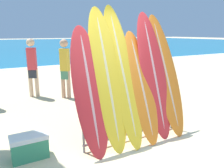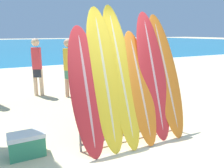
# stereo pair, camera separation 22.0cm
# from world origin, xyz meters

# --- Properties ---
(ground_plane) EXTENTS (160.00, 160.00, 0.00)m
(ground_plane) POSITION_xyz_m (0.00, 0.00, 0.00)
(ground_plane) COLOR beige
(ocean_water) EXTENTS (120.00, 60.00, 0.01)m
(ocean_water) POSITION_xyz_m (0.00, 40.09, 0.00)
(ocean_water) COLOR teal
(ocean_water) RESTS_ON ground_plane
(surfboard_rack) EXTENTS (2.01, 0.04, 0.88)m
(surfboard_rack) POSITION_xyz_m (0.28, 0.79, 0.48)
(surfboard_rack) COLOR slate
(surfboard_rack) RESTS_ON ground_plane
(surfboard_slot_0) EXTENTS (0.55, 0.83, 2.10)m
(surfboard_slot_0) POSITION_xyz_m (-0.56, 0.83, 1.05)
(surfboard_slot_0) COLOR red
(surfboard_slot_0) RESTS_ON ground_plane
(surfboard_slot_1) EXTENTS (0.54, 0.98, 2.43)m
(surfboard_slot_1) POSITION_xyz_m (-0.20, 0.88, 1.21)
(surfboard_slot_1) COLOR yellow
(surfboard_slot_1) RESTS_ON ground_plane
(surfboard_slot_2) EXTENTS (0.51, 1.13, 2.49)m
(surfboard_slot_2) POSITION_xyz_m (0.12, 0.92, 1.25)
(surfboard_slot_2) COLOR yellow
(surfboard_slot_2) RESTS_ON ground_plane
(surfboard_slot_3) EXTENTS (0.51, 0.94, 2.02)m
(surfboard_slot_3) POSITION_xyz_m (0.46, 0.81, 1.01)
(surfboard_slot_3) COLOR orange
(surfboard_slot_3) RESTS_ON ground_plane
(surfboard_slot_4) EXTENTS (0.57, 0.92, 2.38)m
(surfboard_slot_4) POSITION_xyz_m (0.80, 0.87, 1.19)
(surfboard_slot_4) COLOR red
(surfboard_slot_4) RESTS_ON ground_plane
(surfboard_slot_5) EXTENTS (0.57, 1.05, 2.35)m
(surfboard_slot_5) POSITION_xyz_m (1.12, 0.89, 1.17)
(surfboard_slot_5) COLOR orange
(surfboard_slot_5) RESTS_ON ground_plane
(person_near_water) EXTENTS (0.31, 0.26, 1.80)m
(person_near_water) POSITION_xyz_m (-0.80, 4.66, 0.98)
(person_near_water) COLOR beige
(person_near_water) RESTS_ON ground_plane
(person_far_left) EXTENTS (0.30, 0.30, 1.79)m
(person_far_left) POSITION_xyz_m (0.03, 4.02, 0.98)
(person_far_left) COLOR tan
(person_far_left) RESTS_ON ground_plane
(cooler_box) EXTENTS (0.57, 0.32, 0.40)m
(cooler_box) POSITION_xyz_m (-1.52, 1.06, 0.20)
(cooler_box) COLOR #389366
(cooler_box) RESTS_ON ground_plane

